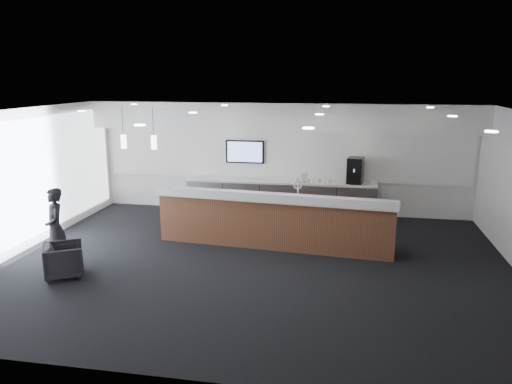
% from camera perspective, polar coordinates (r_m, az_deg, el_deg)
% --- Properties ---
extents(ground, '(10.00, 10.00, 0.00)m').
position_cam_1_polar(ground, '(10.06, -0.14, -8.17)').
color(ground, black).
rests_on(ground, ground).
extents(ceiling, '(10.00, 8.00, 0.02)m').
position_cam_1_polar(ceiling, '(9.39, -0.15, 9.15)').
color(ceiling, black).
rests_on(ceiling, back_wall).
extents(back_wall, '(10.00, 0.02, 3.00)m').
position_cam_1_polar(back_wall, '(13.49, 2.98, 3.93)').
color(back_wall, white).
rests_on(back_wall, ground).
extents(left_wall, '(0.02, 8.00, 3.00)m').
position_cam_1_polar(left_wall, '(11.60, -25.21, 1.18)').
color(left_wall, white).
rests_on(left_wall, ground).
extents(soffit_bulkhead, '(10.00, 0.90, 0.70)m').
position_cam_1_polar(soffit_bulkhead, '(12.91, 2.78, 8.66)').
color(soffit_bulkhead, white).
rests_on(soffit_bulkhead, back_wall).
extents(alcove_panel, '(9.80, 0.06, 1.40)m').
position_cam_1_polar(alcove_panel, '(13.45, 2.97, 4.33)').
color(alcove_panel, white).
rests_on(alcove_panel, back_wall).
extents(window_blinds_wall, '(0.04, 7.36, 2.55)m').
position_cam_1_polar(window_blinds_wall, '(11.58, -25.05, 1.17)').
color(window_blinds_wall, silver).
rests_on(window_blinds_wall, left_wall).
extents(back_credenza, '(5.06, 0.66, 0.95)m').
position_cam_1_polar(back_credenza, '(13.35, 2.73, -0.65)').
color(back_credenza, gray).
rests_on(back_credenza, ground).
extents(wall_tv, '(1.05, 0.08, 0.62)m').
position_cam_1_polar(wall_tv, '(13.54, -1.27, 4.62)').
color(wall_tv, black).
rests_on(wall_tv, back_wall).
extents(pendant_left, '(0.12, 0.12, 0.30)m').
position_cam_1_polar(pendant_left, '(10.92, -11.89, 5.47)').
color(pendant_left, '#FFEAC6').
rests_on(pendant_left, ceiling).
extents(pendant_right, '(0.12, 0.12, 0.30)m').
position_cam_1_polar(pendant_right, '(11.20, -15.23, 5.48)').
color(pendant_right, '#FFEAC6').
rests_on(pendant_right, ceiling).
extents(ceiling_can_lights, '(7.00, 5.00, 0.02)m').
position_cam_1_polar(ceiling_can_lights, '(9.39, -0.15, 8.97)').
color(ceiling_can_lights, white).
rests_on(ceiling_can_lights, ceiling).
extents(service_counter, '(5.27, 1.36, 1.49)m').
position_cam_1_polar(service_counter, '(10.91, 2.10, -3.26)').
color(service_counter, '#562F1C').
rests_on(service_counter, ground).
extents(coffee_machine, '(0.45, 0.54, 0.67)m').
position_cam_1_polar(coffee_machine, '(13.06, 11.29, 2.42)').
color(coffee_machine, black).
rests_on(coffee_machine, back_credenza).
extents(info_sign_left, '(0.15, 0.05, 0.20)m').
position_cam_1_polar(info_sign_left, '(13.09, 5.42, 1.61)').
color(info_sign_left, white).
rests_on(info_sign_left, back_credenza).
extents(info_sign_right, '(0.19, 0.06, 0.25)m').
position_cam_1_polar(info_sign_right, '(13.02, 5.56, 1.65)').
color(info_sign_right, white).
rests_on(info_sign_right, back_credenza).
extents(armchair, '(0.95, 0.94, 0.63)m').
position_cam_1_polar(armchair, '(10.00, -21.10, -7.27)').
color(armchair, black).
rests_on(armchair, ground).
extents(lounge_guest, '(0.65, 0.68, 1.56)m').
position_cam_1_polar(lounge_guest, '(10.44, -21.94, -3.81)').
color(lounge_guest, black).
rests_on(lounge_guest, ground).
extents(cup_0, '(0.11, 0.11, 0.11)m').
position_cam_1_polar(cup_0, '(13.00, 8.38, 1.23)').
color(cup_0, white).
rests_on(cup_0, back_credenza).
extents(cup_1, '(0.16, 0.16, 0.11)m').
position_cam_1_polar(cup_1, '(13.01, 7.77, 1.25)').
color(cup_1, white).
rests_on(cup_1, back_credenza).
extents(cup_2, '(0.14, 0.14, 0.11)m').
position_cam_1_polar(cup_2, '(13.01, 7.15, 1.28)').
color(cup_2, white).
rests_on(cup_2, back_credenza).
extents(cup_3, '(0.14, 0.14, 0.11)m').
position_cam_1_polar(cup_3, '(13.02, 6.54, 1.30)').
color(cup_3, white).
rests_on(cup_3, back_credenza).
extents(cup_4, '(0.15, 0.15, 0.11)m').
position_cam_1_polar(cup_4, '(13.03, 5.92, 1.33)').
color(cup_4, white).
rests_on(cup_4, back_credenza).
extents(cup_5, '(0.12, 0.12, 0.11)m').
position_cam_1_polar(cup_5, '(13.04, 5.31, 1.35)').
color(cup_5, white).
rests_on(cup_5, back_credenza).
extents(cup_6, '(0.16, 0.16, 0.11)m').
position_cam_1_polar(cup_6, '(13.05, 4.70, 1.37)').
color(cup_6, white).
rests_on(cup_6, back_credenza).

